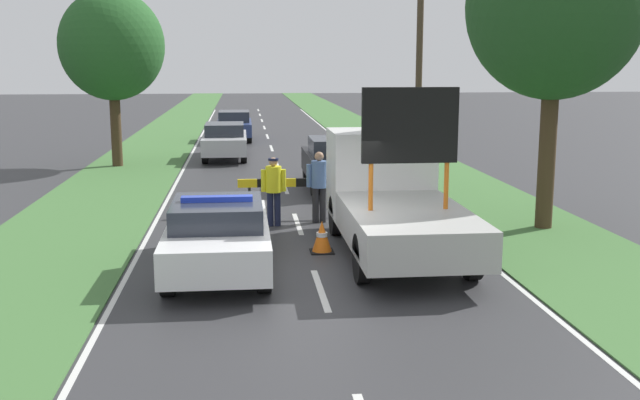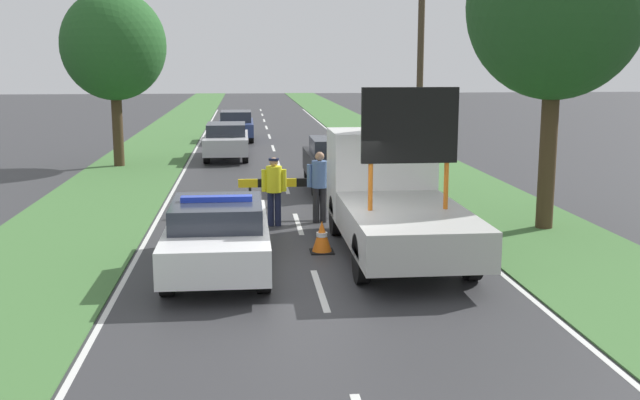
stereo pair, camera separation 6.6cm
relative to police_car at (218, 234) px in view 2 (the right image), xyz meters
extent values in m
plane|color=#333335|center=(1.81, -0.24, -0.73)|extent=(160.00, 160.00, 0.00)
cube|color=silver|center=(1.81, -1.34, -0.73)|extent=(0.12, 2.47, 0.01)
cube|color=silver|center=(1.81, 4.12, -0.73)|extent=(0.12, 2.47, 0.01)
cube|color=silver|center=(1.81, 9.57, -0.73)|extent=(0.12, 2.47, 0.01)
cube|color=silver|center=(1.81, 15.03, -0.73)|extent=(0.12, 2.47, 0.01)
cube|color=silver|center=(1.81, 20.49, -0.73)|extent=(0.12, 2.47, 0.01)
cube|color=silver|center=(1.81, 25.94, -0.73)|extent=(0.12, 2.47, 0.01)
cube|color=silver|center=(1.81, 31.40, -0.73)|extent=(0.12, 2.47, 0.01)
cube|color=silver|center=(1.81, 36.85, -0.73)|extent=(0.12, 2.47, 0.01)
cube|color=silver|center=(1.81, 42.31, -0.73)|extent=(0.12, 2.47, 0.01)
cube|color=silver|center=(1.81, 47.76, -0.73)|extent=(0.12, 2.47, 0.01)
cube|color=silver|center=(-1.71, 14.77, -0.73)|extent=(0.10, 67.42, 0.01)
cube|color=silver|center=(5.34, 14.77, -0.73)|extent=(0.10, 67.42, 0.01)
cube|color=#427038|center=(-3.61, 19.76, -0.72)|extent=(3.60, 120.00, 0.03)
cube|color=#427038|center=(7.24, 19.76, -0.72)|extent=(3.60, 120.00, 0.03)
cube|color=white|center=(0.00, 0.02, -0.09)|extent=(1.89, 4.53, 0.63)
cube|color=#282D38|center=(0.00, -0.12, 0.44)|extent=(1.66, 2.08, 0.44)
cylinder|color=black|center=(-0.83, 1.42, -0.40)|extent=(0.24, 0.66, 0.66)
cylinder|color=black|center=(0.83, 1.42, -0.40)|extent=(0.24, 0.66, 0.66)
cylinder|color=black|center=(-0.83, -1.39, -0.40)|extent=(0.24, 0.66, 0.66)
cylinder|color=black|center=(0.83, -1.39, -0.40)|extent=(0.24, 0.66, 0.66)
cube|color=#1E38C6|center=(0.00, -0.12, 0.71)|extent=(1.32, 0.24, 0.10)
cube|color=#193399|center=(0.00, 0.02, -0.06)|extent=(1.90, 3.71, 0.10)
cube|color=black|center=(0.00, 2.32, -0.15)|extent=(1.04, 0.08, 0.38)
cube|color=white|center=(3.63, 2.86, 0.70)|extent=(2.28, 1.83, 1.95)
cube|color=#232833|center=(3.63, 3.76, 1.05)|extent=(1.94, 0.04, 0.86)
cube|color=#B2B2AD|center=(3.63, -0.15, 0.08)|extent=(2.28, 4.19, 0.72)
cylinder|color=#D16619|center=(2.90, -0.15, 0.89)|extent=(0.09, 0.09, 0.90)
cylinder|color=#D16619|center=(4.36, -0.15, 0.89)|extent=(0.09, 0.09, 0.90)
cube|color=black|center=(3.63, -0.15, 2.05)|extent=(1.83, 0.12, 1.42)
cylinder|color=black|center=(2.61, 2.86, -0.28)|extent=(0.24, 0.91, 0.91)
cylinder|color=black|center=(4.65, 2.86, -0.28)|extent=(0.24, 0.91, 0.91)
cylinder|color=black|center=(2.61, -0.99, -0.28)|extent=(0.24, 0.91, 0.91)
cylinder|color=black|center=(4.65, -0.99, -0.28)|extent=(0.24, 0.91, 0.91)
cylinder|color=black|center=(0.64, 4.89, -0.33)|extent=(0.07, 0.07, 0.81)
cylinder|color=black|center=(3.02, 4.89, -0.33)|extent=(0.07, 0.07, 0.81)
cube|color=yellow|center=(0.59, 4.89, 0.18)|extent=(0.49, 0.08, 0.21)
cube|color=black|center=(1.09, 4.89, 0.18)|extent=(0.49, 0.08, 0.21)
cube|color=yellow|center=(1.58, 4.89, 0.18)|extent=(0.49, 0.08, 0.21)
cube|color=black|center=(2.08, 4.89, 0.18)|extent=(0.49, 0.08, 0.21)
cube|color=yellow|center=(2.57, 4.89, 0.18)|extent=(0.49, 0.08, 0.21)
cube|color=black|center=(3.07, 4.89, 0.18)|extent=(0.49, 0.08, 0.21)
cylinder|color=#191E38|center=(1.14, 3.95, -0.31)|extent=(0.16, 0.16, 0.84)
cylinder|color=#191E38|center=(1.31, 3.95, -0.31)|extent=(0.16, 0.16, 0.84)
cylinder|color=yellow|center=(1.22, 3.95, 0.42)|extent=(0.38, 0.38, 0.63)
cylinder|color=yellow|center=(0.98, 3.95, 0.39)|extent=(0.13, 0.13, 0.54)
cylinder|color=yellow|center=(1.46, 3.95, 0.39)|extent=(0.13, 0.13, 0.54)
sphere|color=#A57A5B|center=(1.22, 3.95, 0.84)|extent=(0.22, 0.22, 0.22)
cylinder|color=#141933|center=(1.22, 3.95, 0.90)|extent=(0.25, 0.25, 0.05)
cylinder|color=#232326|center=(2.27, 4.25, -0.29)|extent=(0.17, 0.17, 0.88)
cylinder|color=#232326|center=(2.46, 4.25, -0.29)|extent=(0.17, 0.17, 0.88)
cylinder|color=#4C6B9E|center=(2.37, 4.25, 0.48)|extent=(0.40, 0.40, 0.66)
cylinder|color=#4C6B9E|center=(2.11, 4.25, 0.45)|extent=(0.13, 0.13, 0.56)
cylinder|color=#4C6B9E|center=(2.62, 4.25, 0.45)|extent=(0.13, 0.13, 0.56)
sphere|color=#A57A5B|center=(2.37, 4.25, 0.92)|extent=(0.23, 0.23, 0.23)
cube|color=black|center=(2.12, 1.28, -0.72)|extent=(0.49, 0.49, 0.03)
cone|color=orange|center=(2.12, 1.28, -0.38)|extent=(0.42, 0.42, 0.64)
cylinder|color=white|center=(2.12, 1.28, -0.35)|extent=(0.24, 0.24, 0.09)
cube|color=black|center=(-0.75, 2.73, -0.72)|extent=(0.43, 0.43, 0.03)
cone|color=orange|center=(-0.75, 2.73, -0.42)|extent=(0.37, 0.37, 0.57)
cylinder|color=white|center=(-0.75, 2.73, -0.39)|extent=(0.21, 0.21, 0.08)
cube|color=black|center=(3.43, 9.42, -0.03)|extent=(1.84, 4.46, 0.74)
cube|color=#282D38|center=(3.43, 9.28, 0.60)|extent=(1.62, 2.05, 0.52)
cylinder|color=black|center=(2.62, 10.80, -0.40)|extent=(0.24, 0.67, 0.67)
cylinder|color=black|center=(4.23, 10.80, -0.40)|extent=(0.24, 0.67, 0.67)
cylinder|color=black|center=(2.62, 8.03, -0.40)|extent=(0.24, 0.67, 0.67)
cylinder|color=black|center=(4.23, 8.03, -0.40)|extent=(0.24, 0.67, 0.67)
cube|color=#B2B2B7|center=(-0.23, 16.92, -0.07)|extent=(1.75, 4.57, 0.66)
cube|color=#282D38|center=(-0.23, 16.79, 0.49)|extent=(1.54, 2.10, 0.48)
cylinder|color=black|center=(-0.98, 18.34, -0.40)|extent=(0.24, 0.66, 0.66)
cylinder|color=black|center=(0.53, 18.34, -0.40)|extent=(0.24, 0.66, 0.66)
cylinder|color=black|center=(-0.98, 15.51, -0.40)|extent=(0.24, 0.66, 0.66)
cylinder|color=black|center=(0.53, 15.51, -0.40)|extent=(0.24, 0.66, 0.66)
cube|color=navy|center=(0.09, 24.18, -0.08)|extent=(1.72, 4.63, 0.62)
cube|color=#282D38|center=(0.09, 24.04, 0.50)|extent=(1.51, 2.13, 0.52)
cylinder|color=black|center=(-0.65, 25.61, -0.39)|extent=(0.24, 0.68, 0.68)
cylinder|color=black|center=(0.83, 25.61, -0.39)|extent=(0.24, 0.68, 0.68)
cylinder|color=black|center=(-0.65, 22.74, -0.39)|extent=(0.24, 0.68, 0.68)
cylinder|color=black|center=(0.83, 22.74, -0.39)|extent=(0.24, 0.68, 0.68)
cylinder|color=#42301E|center=(7.66, 3.00, 1.11)|extent=(0.40, 0.40, 3.68)
ellipsoid|color=#1E471E|center=(7.66, 3.00, 4.47)|extent=(4.06, 4.06, 4.27)
cylinder|color=#42301E|center=(-4.27, 15.00, 0.81)|extent=(0.40, 0.40, 3.09)
ellipsoid|color=#235623|center=(-4.27, 15.00, 3.81)|extent=(3.87, 3.87, 4.07)
cylinder|color=#473828|center=(5.88, 8.73, 2.92)|extent=(0.20, 0.20, 7.30)
camera|label=1|loc=(0.50, -13.94, 3.24)|focal=42.00mm
camera|label=2|loc=(0.56, -13.94, 3.24)|focal=42.00mm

